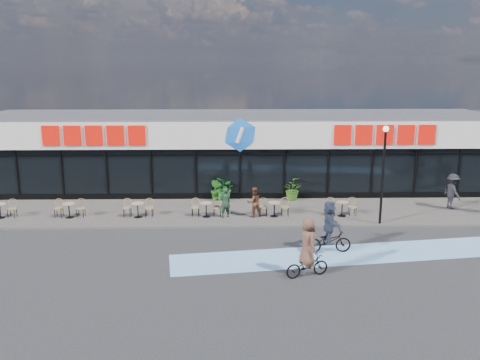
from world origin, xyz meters
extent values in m
plane|color=#28282B|center=(0.00, 0.00, 0.00)|extent=(120.00, 120.00, 0.00)
cube|color=#5A5550|center=(0.00, 4.50, 0.05)|extent=(44.00, 5.00, 0.10)
cube|color=#78B1E4|center=(4.00, -1.50, 0.01)|extent=(14.17, 4.13, 0.01)
cube|color=black|center=(0.00, 10.00, 1.50)|extent=(30.00, 6.00, 3.00)
cube|color=beige|center=(0.00, 9.85, 3.75)|extent=(30.60, 6.30, 1.50)
cube|color=#47474C|center=(0.00, 10.00, 4.55)|extent=(30.60, 6.30, 0.10)
cube|color=navy|center=(0.00, 6.96, 3.05)|extent=(30.60, 0.08, 0.18)
cube|color=black|center=(0.00, 6.97, 2.65)|extent=(30.00, 0.06, 0.08)
cube|color=black|center=(0.00, 6.98, 0.20)|extent=(30.00, 0.10, 0.40)
cube|color=#BD0F07|center=(-8.00, 6.70, 3.80)|extent=(5.63, 0.18, 1.10)
cube|color=#BD0F07|center=(8.00, 6.70, 3.80)|extent=(5.63, 0.18, 1.10)
ellipsoid|color=blue|center=(0.00, 6.70, 3.80)|extent=(1.90, 0.24, 1.90)
cylinder|color=black|center=(-12.50, 6.97, 1.50)|extent=(0.10, 0.10, 3.00)
cylinder|color=black|center=(-10.00, 6.97, 1.50)|extent=(0.10, 0.10, 3.00)
cylinder|color=black|center=(-7.50, 6.97, 1.50)|extent=(0.10, 0.10, 3.00)
cylinder|color=black|center=(-5.00, 6.97, 1.50)|extent=(0.10, 0.10, 3.00)
cylinder|color=black|center=(-2.50, 6.97, 1.50)|extent=(0.10, 0.10, 3.00)
cylinder|color=black|center=(0.00, 6.97, 1.50)|extent=(0.10, 0.10, 3.00)
cylinder|color=black|center=(2.50, 6.97, 1.50)|extent=(0.10, 0.10, 3.00)
cylinder|color=black|center=(5.00, 6.97, 1.50)|extent=(0.10, 0.10, 3.00)
cylinder|color=black|center=(7.50, 6.97, 1.50)|extent=(0.10, 0.10, 3.00)
cylinder|color=black|center=(10.00, 6.97, 1.50)|extent=(0.10, 0.10, 3.00)
cylinder|color=black|center=(12.50, 6.97, 1.50)|extent=(0.10, 0.10, 3.00)
cylinder|color=black|center=(6.70, 2.30, 2.35)|extent=(0.12, 0.12, 4.50)
sphere|color=#FFF2CC|center=(6.70, 2.30, 4.70)|extent=(0.28, 0.28, 0.28)
cylinder|color=black|center=(-12.08, 3.53, 0.47)|extent=(0.06, 0.06, 0.70)
cylinder|color=black|center=(-12.08, 3.53, 0.11)|extent=(0.40, 0.40, 0.02)
cylinder|color=tan|center=(-8.64, 3.53, 0.82)|extent=(0.60, 0.60, 0.04)
cylinder|color=black|center=(-8.64, 3.53, 0.47)|extent=(0.06, 0.06, 0.70)
cylinder|color=black|center=(-8.64, 3.53, 0.11)|extent=(0.40, 0.40, 0.02)
cylinder|color=tan|center=(-5.20, 3.53, 0.82)|extent=(0.60, 0.60, 0.04)
cylinder|color=black|center=(-5.20, 3.53, 0.47)|extent=(0.06, 0.06, 0.70)
cylinder|color=black|center=(-5.20, 3.53, 0.11)|extent=(0.40, 0.40, 0.02)
cylinder|color=tan|center=(-1.77, 3.53, 0.82)|extent=(0.60, 0.60, 0.04)
cylinder|color=black|center=(-1.77, 3.53, 0.47)|extent=(0.06, 0.06, 0.70)
cylinder|color=black|center=(-1.77, 3.53, 0.11)|extent=(0.40, 0.40, 0.02)
cylinder|color=tan|center=(1.67, 3.53, 0.82)|extent=(0.60, 0.60, 0.04)
cylinder|color=black|center=(1.67, 3.53, 0.47)|extent=(0.06, 0.06, 0.70)
cylinder|color=black|center=(1.67, 3.53, 0.11)|extent=(0.40, 0.40, 0.02)
cylinder|color=tan|center=(5.11, 3.53, 0.82)|extent=(0.60, 0.60, 0.04)
cylinder|color=black|center=(5.11, 3.53, 0.47)|extent=(0.06, 0.06, 0.70)
cylinder|color=black|center=(5.11, 3.53, 0.11)|extent=(0.40, 0.40, 0.02)
imported|color=#23611B|center=(-1.34, 6.62, 0.71)|extent=(0.85, 0.87, 1.23)
imported|color=#1E6A22|center=(-0.86, 6.63, 0.78)|extent=(1.58, 1.62, 1.36)
imported|color=#335E1B|center=(2.89, 6.63, 0.72)|extent=(1.31, 1.39, 1.25)
imported|color=#1C3421|center=(-0.82, 3.41, 0.88)|extent=(0.66, 0.55, 1.56)
imported|color=#4E2A1B|center=(0.64, 3.48, 0.87)|extent=(0.91, 0.82, 1.54)
imported|color=black|center=(11.20, 4.74, 1.05)|extent=(0.97, 1.35, 1.89)
imported|color=black|center=(3.52, -1.20, 0.50)|extent=(1.92, 0.77, 0.99)
imported|color=#30364B|center=(3.52, -1.20, 1.34)|extent=(0.62, 1.68, 1.78)
imported|color=black|center=(2.27, -3.60, 0.44)|extent=(1.77, 1.07, 0.88)
imported|color=brown|center=(2.27, -3.60, 1.37)|extent=(0.84, 1.04, 1.84)
camera|label=1|loc=(-0.54, -21.02, 7.82)|focal=38.00mm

